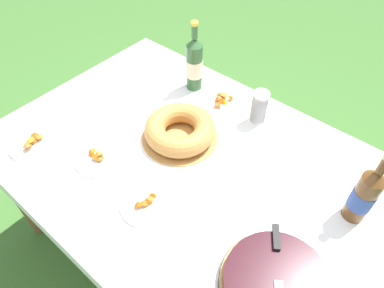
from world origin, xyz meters
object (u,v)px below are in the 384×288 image
(cider_bottle_green, at_px, (194,64))
(cider_bottle_amber, at_px, (365,195))
(serving_knife, at_px, (278,271))
(snack_plate_right, at_px, (221,102))
(bundt_cake, at_px, (180,130))
(snack_plate_left, at_px, (146,203))
(berry_tart, at_px, (277,285))
(cup_stack, at_px, (259,107))
(snack_plate_near, at_px, (99,156))
(snack_plate_far, at_px, (33,143))

(cider_bottle_green, distance_m, cider_bottle_amber, 0.94)
(serving_knife, bearing_deg, snack_plate_right, -165.59)
(snack_plate_right, bearing_deg, bundt_cake, -90.12)
(cider_bottle_green, relative_size, snack_plate_right, 1.76)
(serving_knife, relative_size, snack_plate_left, 1.66)
(berry_tart, xyz_separation_m, snack_plate_right, (-0.66, 0.59, -0.01))
(cup_stack, xyz_separation_m, cider_bottle_green, (-0.38, 0.01, 0.05))
(bundt_cake, height_order, snack_plate_near, bundt_cake)
(cider_bottle_green, relative_size, cider_bottle_amber, 1.08)
(bundt_cake, bearing_deg, snack_plate_far, -136.03)
(snack_plate_near, relative_size, snack_plate_left, 1.08)
(snack_plate_near, bearing_deg, cider_bottle_green, 90.90)
(cider_bottle_amber, bearing_deg, snack_plate_left, -142.96)
(berry_tart, bearing_deg, cider_bottle_amber, 79.32)
(snack_plate_right, bearing_deg, cider_bottle_green, 173.50)
(snack_plate_near, distance_m, snack_plate_left, 0.31)
(serving_knife, distance_m, cup_stack, 0.73)
(snack_plate_near, xyz_separation_m, snack_plate_right, (0.18, 0.60, 0.00))
(berry_tart, distance_m, snack_plate_far, 1.12)
(cider_bottle_green, bearing_deg, snack_plate_right, -6.50)
(snack_plate_right, distance_m, snack_plate_far, 0.87)
(cup_stack, height_order, snack_plate_far, cup_stack)
(snack_plate_right, height_order, snack_plate_far, snack_plate_right)
(snack_plate_right, bearing_deg, berry_tart, -42.19)
(cider_bottle_amber, height_order, snack_plate_left, cider_bottle_amber)
(bundt_cake, height_order, cider_bottle_amber, cider_bottle_amber)
(snack_plate_left, relative_size, snack_plate_right, 0.98)
(snack_plate_near, bearing_deg, snack_plate_far, -154.27)
(snack_plate_near, xyz_separation_m, snack_plate_far, (-0.28, -0.13, 0.00))
(serving_knife, height_order, snack_plate_near, serving_knife)
(snack_plate_right, bearing_deg, snack_plate_left, -78.28)
(snack_plate_left, height_order, snack_plate_far, snack_plate_far)
(berry_tart, xyz_separation_m, cup_stack, (-0.46, 0.61, 0.05))
(serving_knife, height_order, bundt_cake, bundt_cake)
(snack_plate_far, bearing_deg, cup_stack, 48.90)
(cider_bottle_green, bearing_deg, berry_tart, -36.17)
(cider_bottle_green, height_order, cider_bottle_amber, cider_bottle_green)
(berry_tart, distance_m, cup_stack, 0.76)
(snack_plate_left, distance_m, snack_plate_far, 0.60)
(cider_bottle_green, height_order, snack_plate_right, cider_bottle_green)
(bundt_cake, xyz_separation_m, snack_plate_far, (-0.46, -0.44, -0.03))
(berry_tart, bearing_deg, snack_plate_right, 137.81)
(snack_plate_near, relative_size, snack_plate_right, 1.06)
(cider_bottle_amber, distance_m, snack_plate_near, 1.01)
(cup_stack, bearing_deg, serving_knife, -52.79)
(cider_bottle_amber, bearing_deg, snack_plate_near, -155.35)
(cup_stack, distance_m, snack_plate_right, 0.21)
(serving_knife, xyz_separation_m, snack_plate_right, (-0.64, 0.57, -0.05))
(berry_tart, relative_size, cider_bottle_amber, 1.10)
(cup_stack, distance_m, cider_bottle_amber, 0.57)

